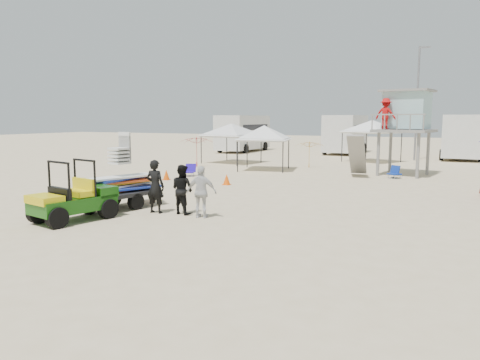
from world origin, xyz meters
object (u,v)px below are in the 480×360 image
at_px(lifeguard_tower, 404,113).
at_px(man_left, 155,186).
at_px(utility_cart, 71,193).
at_px(surf_trailer, 123,181).

bearing_deg(lifeguard_tower, man_left, -112.87).
distance_m(utility_cart, man_left, 2.54).
height_order(utility_cart, lifeguard_tower, lifeguard_tower).
height_order(surf_trailer, lifeguard_tower, lifeguard_tower).
xyz_separation_m(surf_trailer, man_left, (1.52, -0.30, -0.06)).
bearing_deg(utility_cart, man_left, 53.21).
distance_m(utility_cart, lifeguard_tower, 17.80).
distance_m(man_left, lifeguard_tower, 15.34).
relative_size(man_left, lifeguard_tower, 0.39).
bearing_deg(surf_trailer, man_left, -11.17).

